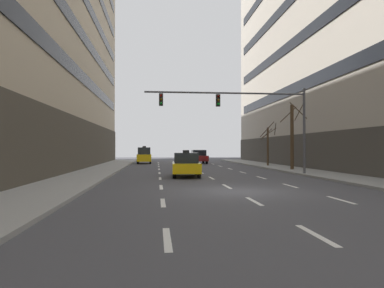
{
  "coord_description": "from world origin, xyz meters",
  "views": [
    {
      "loc": [
        -3.5,
        -15.53,
        1.91
      ],
      "look_at": [
        0.32,
        22.82,
        2.37
      ],
      "focal_mm": 33.29,
      "sensor_mm": 36.0,
      "label": 1
    }
  ],
  "objects_px": {
    "car_driving_2": "(199,157)",
    "traffic_signal_0": "(247,110)",
    "street_tree_0": "(268,144)",
    "street_tree_1": "(292,135)",
    "taxi_driving_0": "(144,156)",
    "taxi_driving_1": "(186,165)"
  },
  "relations": [
    {
      "from": "car_driving_2",
      "to": "traffic_signal_0",
      "type": "bearing_deg",
      "value": -87.01
    },
    {
      "from": "street_tree_0",
      "to": "street_tree_1",
      "type": "height_order",
      "value": "street_tree_1"
    },
    {
      "from": "taxi_driving_0",
      "to": "street_tree_0",
      "type": "relative_size",
      "value": 0.91
    },
    {
      "from": "taxi_driving_1",
      "to": "street_tree_0",
      "type": "height_order",
      "value": "street_tree_0"
    },
    {
      "from": "street_tree_0",
      "to": "taxi_driving_0",
      "type": "bearing_deg",
      "value": 145.42
    },
    {
      "from": "taxi_driving_0",
      "to": "street_tree_1",
      "type": "height_order",
      "value": "street_tree_1"
    },
    {
      "from": "street_tree_1",
      "to": "taxi_driving_1",
      "type": "bearing_deg",
      "value": -150.74
    },
    {
      "from": "car_driving_2",
      "to": "traffic_signal_0",
      "type": "xyz_separation_m",
      "value": [
        1.04,
        -20.0,
        3.76
      ]
    },
    {
      "from": "traffic_signal_0",
      "to": "street_tree_0",
      "type": "height_order",
      "value": "traffic_signal_0"
    },
    {
      "from": "taxi_driving_0",
      "to": "taxi_driving_1",
      "type": "height_order",
      "value": "taxi_driving_0"
    },
    {
      "from": "taxi_driving_1",
      "to": "car_driving_2",
      "type": "height_order",
      "value": "taxi_driving_1"
    },
    {
      "from": "car_driving_2",
      "to": "street_tree_1",
      "type": "bearing_deg",
      "value": -68.04
    },
    {
      "from": "taxi_driving_0",
      "to": "car_driving_2",
      "type": "xyz_separation_m",
      "value": [
        6.79,
        -0.33,
        -0.17
      ]
    },
    {
      "from": "taxi_driving_1",
      "to": "street_tree_1",
      "type": "relative_size",
      "value": 0.78
    },
    {
      "from": "car_driving_2",
      "to": "street_tree_1",
      "type": "xyz_separation_m",
      "value": [
        6.16,
        -15.29,
        2.16
      ]
    },
    {
      "from": "taxi_driving_0",
      "to": "traffic_signal_0",
      "type": "relative_size",
      "value": 0.37
    },
    {
      "from": "taxi_driving_0",
      "to": "taxi_driving_1",
      "type": "distance_m",
      "value": 21.21
    },
    {
      "from": "taxi_driving_1",
      "to": "taxi_driving_0",
      "type": "bearing_deg",
      "value": 99.48
    },
    {
      "from": "taxi_driving_1",
      "to": "street_tree_0",
      "type": "bearing_deg",
      "value": 51.55
    },
    {
      "from": "street_tree_0",
      "to": "car_driving_2",
      "type": "bearing_deg",
      "value": 125.73
    },
    {
      "from": "taxi_driving_1",
      "to": "car_driving_2",
      "type": "bearing_deg",
      "value": 80.91
    },
    {
      "from": "car_driving_2",
      "to": "taxi_driving_0",
      "type": "bearing_deg",
      "value": 177.22
    }
  ]
}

